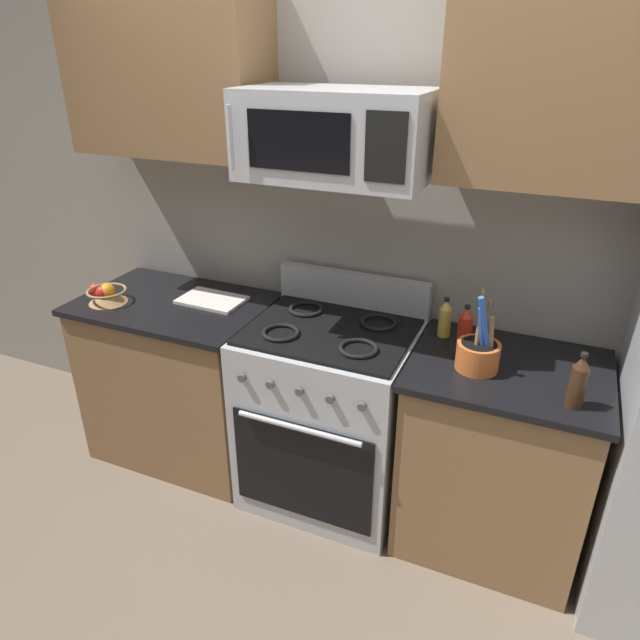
% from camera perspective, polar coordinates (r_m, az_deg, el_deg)
% --- Properties ---
extents(ground_plane, '(16.00, 16.00, 0.00)m').
position_cam_1_polar(ground_plane, '(2.69, -5.36, -25.35)').
color(ground_plane, '#6B5B4C').
extents(wall_back, '(8.00, 0.10, 2.60)m').
position_cam_1_polar(wall_back, '(2.80, 4.20, 9.33)').
color(wall_back, '#9E998E').
rests_on(wall_back, ground).
extents(counter_left, '(0.95, 0.65, 0.91)m').
position_cam_1_polar(counter_left, '(3.21, -13.55, -5.59)').
color(counter_left, olive).
rests_on(counter_left, ground).
extents(range_oven, '(0.76, 0.69, 1.09)m').
position_cam_1_polar(range_oven, '(2.83, 0.99, -9.09)').
color(range_oven, '#B2B5BA').
rests_on(range_oven, ground).
extents(counter_right, '(0.79, 0.65, 0.91)m').
position_cam_1_polar(counter_right, '(2.70, 16.94, -12.79)').
color(counter_right, olive).
rests_on(counter_right, ground).
extents(microwave, '(0.75, 0.44, 0.35)m').
position_cam_1_polar(microwave, '(2.37, 1.51, 17.83)').
color(microwave, '#B2B5BA').
extents(upper_cabinets_left, '(0.94, 0.34, 0.76)m').
position_cam_1_polar(upper_cabinets_left, '(2.90, -14.88, 23.10)').
color(upper_cabinets_left, olive).
extents(upper_cabinets_right, '(0.78, 0.34, 0.76)m').
position_cam_1_polar(upper_cabinets_right, '(2.32, 22.91, 21.49)').
color(upper_cabinets_right, olive).
extents(utensil_crock, '(0.17, 0.17, 0.34)m').
position_cam_1_polar(utensil_crock, '(2.37, 15.40, -3.19)').
color(utensil_crock, '#D1662D').
rests_on(utensil_crock, counter_right).
extents(fruit_basket, '(0.20, 0.20, 0.10)m').
position_cam_1_polar(fruit_basket, '(3.07, -20.34, 2.38)').
color(fruit_basket, '#9E7A4C').
rests_on(fruit_basket, counter_left).
extents(apple_loose, '(0.07, 0.07, 0.07)m').
position_cam_1_polar(apple_loose, '(3.17, -21.31, 2.81)').
color(apple_loose, red).
rests_on(apple_loose, counter_left).
extents(cutting_board, '(0.33, 0.22, 0.02)m').
position_cam_1_polar(cutting_board, '(2.96, -10.66, 1.96)').
color(cutting_board, silver).
rests_on(cutting_board, counter_left).
extents(bottle_oil, '(0.06, 0.06, 0.18)m').
position_cam_1_polar(bottle_oil, '(2.60, 12.27, 0.13)').
color(bottle_oil, gold).
rests_on(bottle_oil, counter_right).
extents(bottle_hot_sauce, '(0.06, 0.06, 0.19)m').
position_cam_1_polar(bottle_hot_sauce, '(2.52, 14.17, -0.77)').
color(bottle_hot_sauce, red).
rests_on(bottle_hot_sauce, counter_right).
extents(bottle_soy, '(0.06, 0.06, 0.22)m').
position_cam_1_polar(bottle_soy, '(2.24, 24.18, -5.64)').
color(bottle_soy, '#382314').
rests_on(bottle_soy, counter_right).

